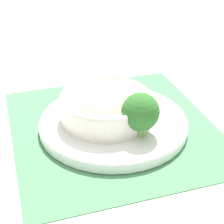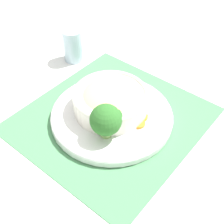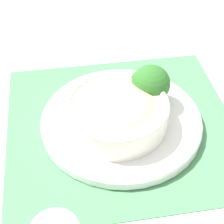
{
  "view_description": "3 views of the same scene",
  "coord_description": "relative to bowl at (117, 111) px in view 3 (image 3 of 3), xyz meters",
  "views": [
    {
      "loc": [
        0.66,
        -0.12,
        0.44
      ],
      "look_at": [
        0.0,
        -0.0,
        0.04
      ],
      "focal_mm": 60.0,
      "sensor_mm": 36.0,
      "label": 1
    },
    {
      "loc": [
        0.39,
        0.42,
        0.58
      ],
      "look_at": [
        0.01,
        0.01,
        0.04
      ],
      "focal_mm": 50.0,
      "sensor_mm": 36.0,
      "label": 2
    },
    {
      "loc": [
        -0.03,
        -0.52,
        0.52
      ],
      "look_at": [
        -0.02,
        -0.01,
        0.04
      ],
      "focal_mm": 60.0,
      "sensor_mm": 36.0,
      "label": 3
    }
  ],
  "objects": [
    {
      "name": "ground_plane",
      "position": [
        0.01,
        0.01,
        -0.05
      ],
      "size": [
        4.0,
        4.0,
        0.0
      ],
      "primitive_type": "plane",
      "color": "white"
    },
    {
      "name": "placemat",
      "position": [
        0.01,
        0.01,
        -0.05
      ],
      "size": [
        0.5,
        0.48,
        0.0
      ],
      "color": "#4C8C59",
      "rests_on": "ground_plane"
    },
    {
      "name": "plate",
      "position": [
        0.01,
        0.01,
        -0.04
      ],
      "size": [
        0.31,
        0.31,
        0.02
      ],
      "color": "white",
      "rests_on": "placemat"
    },
    {
      "name": "bowl",
      "position": [
        0.0,
        0.0,
        0.0
      ],
      "size": [
        0.19,
        0.19,
        0.07
      ],
      "color": "silver",
      "rests_on": "plate"
    },
    {
      "name": "broccoli_floret",
      "position": [
        0.07,
        0.06,
        0.02
      ],
      "size": [
        0.08,
        0.08,
        0.09
      ],
      "color": "#84AD5B",
      "rests_on": "plate"
    },
    {
      "name": "carrot_slice_near",
      "position": [
        -0.01,
        0.09,
        -0.03
      ],
      "size": [
        0.04,
        0.04,
        0.01
      ],
      "color": "orange",
      "rests_on": "plate"
    },
    {
      "name": "carrot_slice_middle",
      "position": [
        -0.03,
        0.07,
        -0.03
      ],
      "size": [
        0.04,
        0.04,
        0.01
      ],
      "color": "orange",
      "rests_on": "plate"
    },
    {
      "name": "carrot_slice_far",
      "position": [
        -0.05,
        0.06,
        -0.03
      ],
      "size": [
        0.04,
        0.04,
        0.01
      ],
      "color": "orange",
      "rests_on": "plate"
    }
  ]
}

